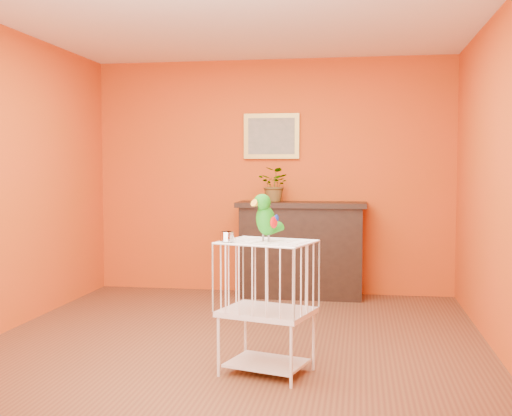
# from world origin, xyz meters

# --- Properties ---
(ground) EXTENTS (4.50, 4.50, 0.00)m
(ground) POSITION_xyz_m (0.00, 0.00, 0.00)
(ground) COLOR brown
(ground) RESTS_ON ground
(room_shell) EXTENTS (4.50, 4.50, 4.50)m
(room_shell) POSITION_xyz_m (0.00, 0.00, 1.58)
(room_shell) COLOR #D04413
(room_shell) RESTS_ON ground
(console_cabinet) EXTENTS (1.39, 0.50, 1.03)m
(console_cabinet) POSITION_xyz_m (0.36, 2.01, 0.52)
(console_cabinet) COLOR black
(console_cabinet) RESTS_ON ground
(potted_plant) EXTENTS (0.46, 0.48, 0.29)m
(potted_plant) POSITION_xyz_m (0.07, 2.01, 1.18)
(potted_plant) COLOR #26722D
(potted_plant) RESTS_ON console_cabinet
(framed_picture) EXTENTS (0.62, 0.04, 0.50)m
(framed_picture) POSITION_xyz_m (0.00, 2.22, 1.75)
(framed_picture) COLOR gold
(framed_picture) RESTS_ON room_shell
(birdcage) EXTENTS (0.69, 0.60, 0.90)m
(birdcage) POSITION_xyz_m (0.36, -0.62, 0.47)
(birdcage) COLOR white
(birdcage) RESTS_ON ground
(feed_cup) EXTENTS (0.09, 0.09, 0.06)m
(feed_cup) POSITION_xyz_m (0.10, -0.69, 0.94)
(feed_cup) COLOR silver
(feed_cup) RESTS_ON birdcage
(parrot) EXTENTS (0.22, 0.27, 0.32)m
(parrot) POSITION_xyz_m (0.35, -0.61, 1.07)
(parrot) COLOR #59544C
(parrot) RESTS_ON birdcage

